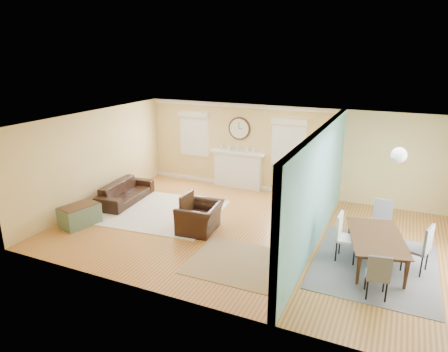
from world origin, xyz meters
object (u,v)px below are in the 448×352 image
at_px(credenza, 314,204).
at_px(sofa, 126,192).
at_px(dining_table, 377,251).
at_px(green_chair, 298,192).
at_px(eames_chair, 200,217).

bearing_deg(credenza, sofa, -169.08).
bearing_deg(dining_table, green_chair, 27.20).
height_order(green_chair, dining_table, dining_table).
bearing_deg(green_chair, sofa, 60.22).
distance_m(sofa, credenza, 5.20).
xyz_separation_m(sofa, credenza, (5.10, 0.98, 0.11)).
height_order(eames_chair, green_chair, eames_chair).
bearing_deg(credenza, dining_table, -47.21).
bearing_deg(eames_chair, green_chair, 143.36).
height_order(sofa, credenza, credenza).
distance_m(sofa, dining_table, 6.79).
relative_size(eames_chair, dining_table, 0.59).
distance_m(eames_chair, credenza, 2.92).
xyz_separation_m(eames_chair, green_chair, (1.64, 2.75, -0.03)).
relative_size(green_chair, dining_table, 0.38).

